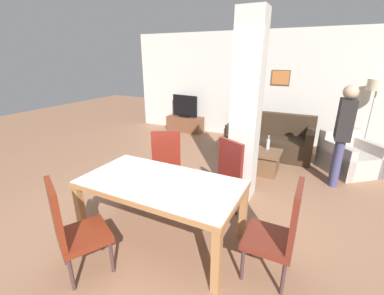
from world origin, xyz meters
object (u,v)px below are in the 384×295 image
Objects in this scene: dining_chair_far_right at (223,177)px; floor_lamp at (376,92)px; dining_chair_head_right at (280,231)px; coffee_table at (261,161)px; tv_screen at (185,106)px; dining_chair_far_left at (166,165)px; armchair at (348,158)px; bottle at (268,144)px; dining_table at (161,192)px; tv_stand at (185,124)px; standing_person at (343,130)px; sofa at (270,141)px; dining_chair_near_left at (73,228)px.

dining_chair_far_right is 0.62× the size of floor_lamp.
dining_chair_head_right is 1.53× the size of coffee_table.
tv_screen is 0.49× the size of floor_lamp.
armchair is (2.57, 2.38, -0.27)m from dining_chair_far_left.
dining_chair_far_left is at bearing -131.11° from floor_lamp.
dining_chair_head_right reaches higher than armchair.
armchair is 4.34× the size of bottle.
armchair is at bearing 24.05° from bottle.
dining_table reaches higher than bottle.
dining_chair_far_left is 1.53× the size of coffee_table.
dining_chair_head_right is at bearing -52.25° from tv_stand.
tv_stand is at bearing -26.41° from dining_chair_far_right.
floor_lamp is at bearing -174.73° from tv_screen.
tv_stand is 0.63× the size of standing_person.
coffee_table is at bearing 93.12° from sofa.
dining_chair_near_left is 3.86× the size of bottle.
dining_chair_near_left is (-0.46, -0.85, -0.08)m from dining_table.
dining_chair_far_left is 1.00× the size of dining_chair_far_right.
dining_chair_far_left is at bearing -123.67° from bottle.
standing_person is at bearing 140.85° from sofa.
tv_stand is at bearing 147.86° from bottle.
tv_screen reaches higher than dining_chair_far_left.
dining_chair_near_left and dining_chair_head_right have the same top height.
dining_chair_near_left reaches higher than armchair.
dining_chair_far_left is at bearing -124.64° from coffee_table.
dining_chair_far_left is 0.89× the size of armchair.
sofa is (1.05, 2.71, -0.25)m from dining_chair_far_left.
dining_chair_near_left is 1.98m from dining_chair_head_right.
dining_chair_head_right is at bearing 126.28° from dining_chair_far_left.
dining_chair_far_left is 0.58× the size of sofa.
tv_screen is 0.48× the size of standing_person.
dining_chair_far_right is 1.76m from bottle.
tv_stand is (-1.99, 4.29, -0.40)m from dining_table.
bottle is 0.16× the size of standing_person.
armchair is at bearing 167.88° from sofa.
tv_screen reaches higher than bottle.
dining_chair_far_right is (0.91, 0.02, 0.00)m from dining_chair_far_left.
sofa is 2.22× the size of tv_screen.
armchair reaches higher than bottle.
standing_person is at bearing -102.83° from dining_chair_far_right.
standing_person is (2.34, 3.34, 0.44)m from dining_chair_near_left.
dining_chair_near_left is at bearing 113.40° from tv_screen.
dining_chair_head_right is at bearing 37.49° from armchair.
dining_chair_far_left is 0.62× the size of standing_person.
tv_screen is at bearing -53.50° from armchair.
coffee_table is 0.40× the size of standing_person.
dining_table reaches higher than armchair.
dining_chair_near_left reaches higher than tv_stand.
floor_lamp reaches higher than dining_chair_far_right.
standing_person is (1.17, -0.10, 0.45)m from bottle.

